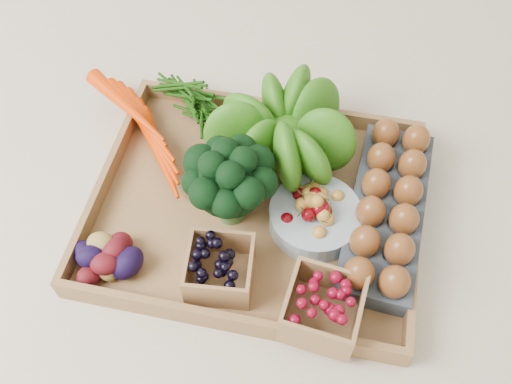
% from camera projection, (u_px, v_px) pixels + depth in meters
% --- Properties ---
extents(ground, '(4.00, 4.00, 0.00)m').
position_uv_depth(ground, '(256.00, 211.00, 1.00)').
color(ground, beige).
rests_on(ground, ground).
extents(tray, '(0.55, 0.45, 0.01)m').
position_uv_depth(tray, '(256.00, 209.00, 1.00)').
color(tray, olive).
rests_on(tray, ground).
extents(carrots, '(0.22, 0.16, 0.05)m').
position_uv_depth(carrots, '(151.00, 133.00, 1.05)').
color(carrots, '#E93500').
rests_on(carrots, tray).
extents(lettuce, '(0.17, 0.17, 0.17)m').
position_uv_depth(lettuce, '(282.00, 128.00, 0.98)').
color(lettuce, '#1D4E0C').
rests_on(lettuce, tray).
extents(broccoli, '(0.15, 0.15, 0.12)m').
position_uv_depth(broccoli, '(230.00, 194.00, 0.93)').
color(broccoli, black).
rests_on(broccoli, tray).
extents(cherry_bowl, '(0.15, 0.15, 0.04)m').
position_uv_depth(cherry_bowl, '(315.00, 217.00, 0.95)').
color(cherry_bowl, '#8C9EA5').
rests_on(cherry_bowl, tray).
extents(egg_carton, '(0.14, 0.35, 0.04)m').
position_uv_depth(egg_carton, '(386.00, 213.00, 0.96)').
color(egg_carton, '#373F47').
rests_on(egg_carton, tray).
extents(potatoes, '(0.12, 0.12, 0.07)m').
position_uv_depth(potatoes, '(103.00, 253.00, 0.90)').
color(potatoes, '#460B10').
rests_on(potatoes, tray).
extents(punnet_blackberry, '(0.11, 0.11, 0.07)m').
position_uv_depth(punnet_blackberry, '(220.00, 269.00, 0.88)').
color(punnet_blackberry, black).
rests_on(punnet_blackberry, tray).
extents(punnet_raspberry, '(0.12, 0.12, 0.08)m').
position_uv_depth(punnet_raspberry, '(323.00, 309.00, 0.84)').
color(punnet_raspberry, '#650416').
rests_on(punnet_raspberry, tray).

